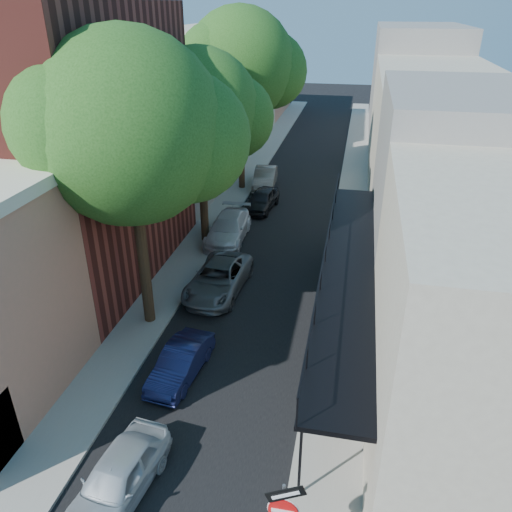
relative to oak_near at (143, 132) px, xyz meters
The scene contains 15 objects.
road_surface 21.52m from the oak_near, 80.32° to the left, with size 6.00×64.00×0.01m, color black.
sidewalk_left 21.24m from the oak_near, 91.84° to the left, with size 2.00×64.00×0.12m, color gray.
sidewalk_right 22.47m from the oak_near, 69.53° to the left, with size 2.00×64.00×0.12m, color gray.
buildings_left 19.65m from the oak_near, 107.78° to the left, with size 10.10×59.10×12.00m.
buildings_right 23.12m from the oak_near, 57.26° to the left, with size 9.80×55.00×10.00m.
oak_near is the anchor object (origin of this frame).
oak_mid 8.01m from the oak_near, 90.37° to the left, with size 6.60×6.00×10.20m.
oak_far 17.01m from the oak_near, 89.96° to the left, with size 7.70×7.00×11.90m.
parked_car_a 11.08m from the oak_near, 76.66° to the right, with size 1.54×3.83×1.31m, color #A5B0B7.
parked_car_b 8.21m from the oak_near, 58.51° to the right, with size 1.23×3.51×1.16m, color #151A43.
parked_car_c 7.88m from the oak_near, 57.38° to the left, with size 2.23×4.84×1.34m, color slate.
parked_car_d 10.92m from the oak_near, 84.66° to the left, with size 1.98×4.86×1.41m, color silver.
parked_car_e 15.06m from the oak_near, 82.52° to the left, with size 1.55×3.85×1.31m, color black.
parked_car_f 18.89m from the oak_near, 86.32° to the left, with size 1.47×4.21×1.39m, color gray.
pedestrian 10.97m from the oak_near, 34.58° to the right, with size 0.70×0.46×1.93m, color slate.
Camera 1 is at (4.00, -6.08, 11.92)m, focal length 35.00 mm.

